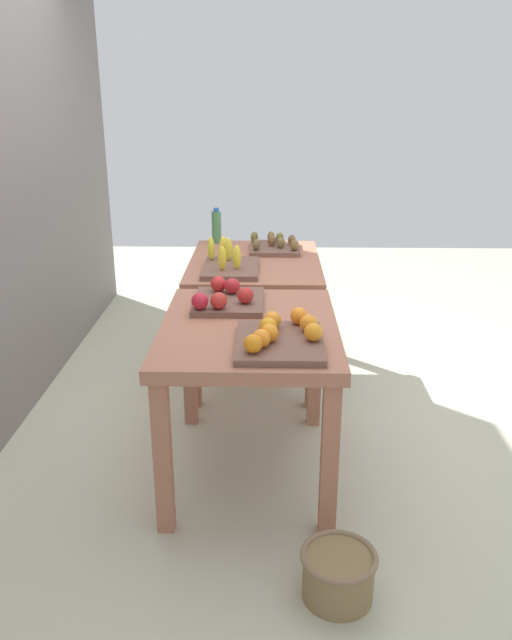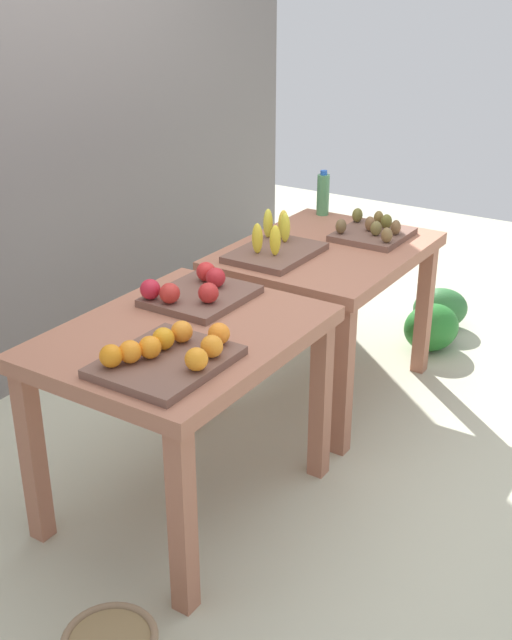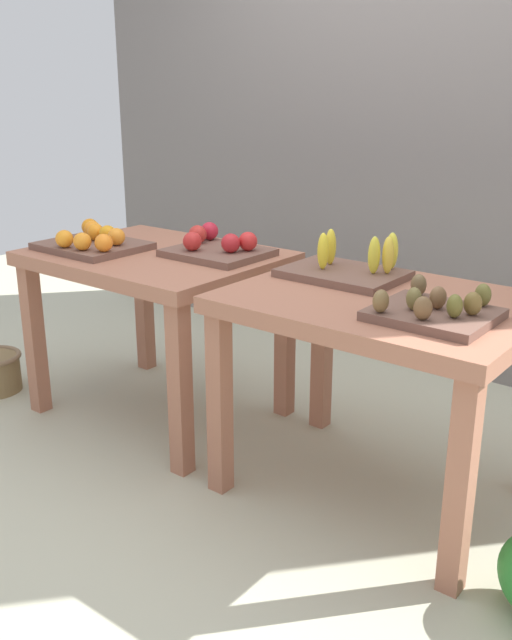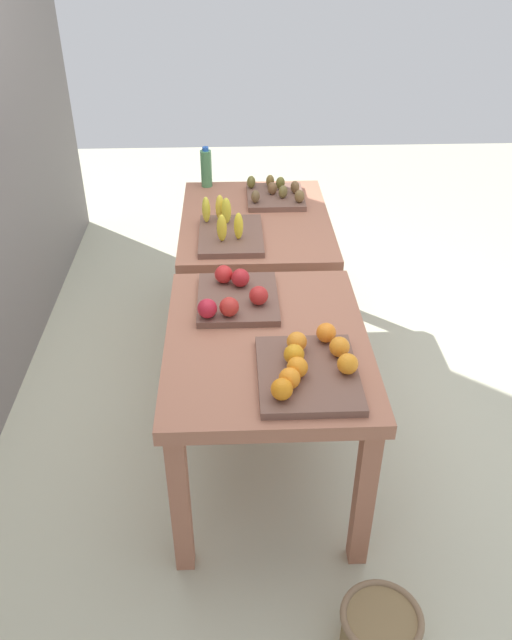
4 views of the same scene
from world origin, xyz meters
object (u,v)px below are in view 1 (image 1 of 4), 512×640
(banana_crate, at_px, (229,264))
(watermelon_pile, at_px, (291,310))
(display_table_left, at_px, (249,347))
(water_bottle, at_px, (217,227))
(orange_bin, at_px, (280,337))
(apple_bin, at_px, (227,298))
(kiwi_bin, at_px, (275,246))
(wicker_basket, at_px, (338,574))
(display_table_right, at_px, (255,278))

(banana_crate, height_order, watermelon_pile, banana_crate)
(display_table_left, distance_m, water_bottle, 1.62)
(orange_bin, xyz_separation_m, watermelon_pile, (2.24, -0.13, -0.67))
(apple_bin, xyz_separation_m, banana_crate, (0.63, 0.03, 0.00))
(display_table_left, xyz_separation_m, kiwi_bin, (1.36, -0.12, 0.14))
(display_table_left, distance_m, wicker_basket, 1.05)
(banana_crate, xyz_separation_m, water_bottle, (0.69, 0.13, 0.07))
(banana_crate, distance_m, wicker_basket, 1.92)
(orange_bin, xyz_separation_m, water_bottle, (1.82, 0.41, 0.07))
(display_table_left, bearing_deg, wicker_basket, -157.12)
(orange_bin, relative_size, wicker_basket, 1.59)
(display_table_left, distance_m, banana_crate, 0.91)
(display_table_left, xyz_separation_m, display_table_right, (1.12, 0.00, 0.00))
(display_table_right, height_order, kiwi_bin, kiwi_bin)
(water_bottle, height_order, watermelon_pile, water_bottle)
(water_bottle, bearing_deg, wicker_basket, -165.51)
(display_table_left, bearing_deg, watermelon_pile, -7.55)
(orange_bin, xyz_separation_m, wicker_basket, (-0.58, -0.21, -0.70))
(banana_crate, xyz_separation_m, watermelon_pile, (1.11, -0.41, -0.67))
(watermelon_pile, bearing_deg, display_table_left, 172.45)
(apple_bin, relative_size, kiwi_bin, 1.15)
(water_bottle, bearing_deg, display_table_left, -170.22)
(orange_bin, bearing_deg, kiwi_bin, 0.45)
(wicker_basket, bearing_deg, display_table_right, 10.18)
(display_table_left, relative_size, display_table_right, 1.00)
(watermelon_pile, bearing_deg, orange_bin, 176.72)
(watermelon_pile, bearing_deg, water_bottle, 127.80)
(display_table_left, bearing_deg, kiwi_bin, -5.18)
(apple_bin, relative_size, watermelon_pile, 0.58)
(orange_bin, bearing_deg, banana_crate, 13.93)
(apple_bin, distance_m, wicker_basket, 1.37)
(kiwi_bin, bearing_deg, display_table_left, 174.82)
(display_table_left, distance_m, display_table_right, 1.12)
(apple_bin, bearing_deg, water_bottle, 6.61)
(orange_bin, xyz_separation_m, kiwi_bin, (1.61, 0.01, -0.01))
(apple_bin, bearing_deg, display_table_right, -7.81)
(wicker_basket, bearing_deg, orange_bin, 20.14)
(wicker_basket, bearing_deg, display_table_left, 22.88)
(display_table_right, bearing_deg, water_bottle, 30.70)
(orange_bin, bearing_deg, wicker_basket, -159.86)
(kiwi_bin, xyz_separation_m, wicker_basket, (-2.19, -0.23, -0.69))
(apple_bin, bearing_deg, banana_crate, 2.38)
(water_bottle, bearing_deg, kiwi_bin, -118.67)
(banana_crate, xyz_separation_m, wicker_basket, (-1.72, -0.49, -0.70))
(display_table_right, distance_m, kiwi_bin, 0.31)
(display_table_left, height_order, orange_bin, orange_bin)
(kiwi_bin, bearing_deg, watermelon_pile, -12.55)
(apple_bin, bearing_deg, watermelon_pile, -12.41)
(watermelon_pile, bearing_deg, apple_bin, 167.59)
(display_table_right, xyz_separation_m, orange_bin, (-1.37, -0.14, 0.15))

